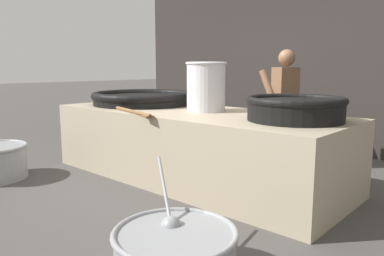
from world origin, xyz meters
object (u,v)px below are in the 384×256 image
at_px(stock_pot, 206,86).
at_px(prep_bowl_vegetables, 175,252).
at_px(giant_wok_near, 143,98).
at_px(giant_wok_far, 295,108).
at_px(cook, 284,105).

distance_m(stock_pot, prep_bowl_vegetables, 2.44).
bearing_deg(giant_wok_near, giant_wok_far, -1.93).
bearing_deg(giant_wok_near, cook, 32.75).
xyz_separation_m(cook, prep_bowl_vegetables, (0.84, -2.93, -0.67)).
bearing_deg(stock_pot, giant_wok_near, 178.04).
relative_size(stock_pot, prep_bowl_vegetables, 0.61).
xyz_separation_m(giant_wok_far, stock_pot, (-1.18, 0.04, 0.17)).
bearing_deg(cook, prep_bowl_vegetables, 108.33).
height_order(giant_wok_near, prep_bowl_vegetables, giant_wok_near).
bearing_deg(cook, giant_wok_near, 35.06).
distance_m(stock_pot, cook, 1.22).
relative_size(giant_wok_far, prep_bowl_vegetables, 1.02).
relative_size(giant_wok_near, cook, 0.91).
height_order(giant_wok_near, stock_pot, stock_pot).
bearing_deg(stock_pot, cook, 67.79).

